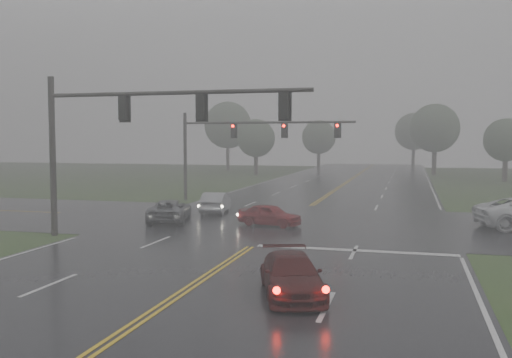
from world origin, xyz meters
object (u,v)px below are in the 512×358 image
(sedan_maroon, at_px, (292,296))
(sedan_silver, at_px, (216,213))
(car_grey, at_px, (170,222))
(signal_gantry_far, at_px, (236,138))
(signal_gantry_near, at_px, (125,125))
(sedan_red, at_px, (270,226))

(sedan_maroon, xyz_separation_m, sedan_silver, (-8.61, 17.74, 0.00))
(sedan_maroon, bearing_deg, car_grey, 107.44)
(sedan_silver, height_order, signal_gantry_far, signal_gantry_far)
(signal_gantry_near, bearing_deg, sedan_red, 45.34)
(sedan_silver, relative_size, car_grey, 0.89)
(sedan_red, distance_m, signal_gantry_far, 13.43)
(sedan_red, bearing_deg, signal_gantry_near, 149.78)
(car_grey, distance_m, signal_gantry_near, 7.97)
(car_grey, bearing_deg, sedan_red, 163.74)
(signal_gantry_far, bearing_deg, signal_gantry_near, -90.71)
(sedan_silver, relative_size, signal_gantry_near, 0.31)
(car_grey, distance_m, signal_gantry_far, 12.17)
(sedan_silver, bearing_deg, signal_gantry_near, 75.70)
(sedan_silver, xyz_separation_m, signal_gantry_near, (-0.96, -10.11, 5.43))
(signal_gantry_near, distance_m, signal_gantry_far, 17.01)
(sedan_silver, xyz_separation_m, signal_gantry_far, (-0.75, 6.88, 4.80))
(signal_gantry_near, height_order, signal_gantry_far, signal_gantry_near)
(sedan_maroon, height_order, sedan_silver, sedan_silver)
(signal_gantry_near, bearing_deg, sedan_silver, 84.60)
(sedan_maroon, bearing_deg, sedan_red, 87.57)
(sedan_maroon, height_order, signal_gantry_near, signal_gantry_near)
(sedan_maroon, height_order, signal_gantry_far, signal_gantry_far)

